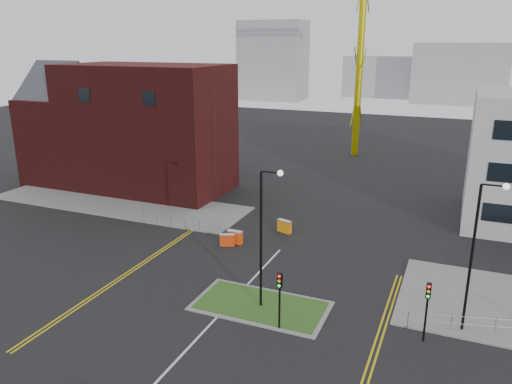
# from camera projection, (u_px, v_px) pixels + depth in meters

# --- Properties ---
(ground) EXTENTS (200.00, 200.00, 0.00)m
(ground) POSITION_uv_depth(u_px,v_px,m) (166.00, 371.00, 25.78)
(ground) COLOR black
(ground) RESTS_ON ground
(pavement_left) EXTENTS (28.00, 8.00, 0.12)m
(pavement_left) POSITION_uv_depth(u_px,v_px,m) (118.00, 203.00, 52.59)
(pavement_left) COLOR slate
(pavement_left) RESTS_ON ground
(island_kerb) EXTENTS (8.60, 4.60, 0.08)m
(island_kerb) POSITION_uv_depth(u_px,v_px,m) (261.00, 306.00, 32.09)
(island_kerb) COLOR slate
(island_kerb) RESTS_ON ground
(grass_island) EXTENTS (8.00, 4.00, 0.12)m
(grass_island) POSITION_uv_depth(u_px,v_px,m) (261.00, 306.00, 32.08)
(grass_island) COLOR #224B19
(grass_island) RESTS_ON ground
(brick_building) EXTENTS (24.20, 10.07, 14.24)m
(brick_building) POSITION_uv_depth(u_px,v_px,m) (125.00, 128.00, 57.02)
(brick_building) COLOR #421110
(brick_building) RESTS_ON ground
(streetlamp_island) EXTENTS (1.46, 0.36, 9.18)m
(streetlamp_island) POSITION_uv_depth(u_px,v_px,m) (264.00, 228.00, 30.45)
(streetlamp_island) COLOR black
(streetlamp_island) RESTS_ON ground
(streetlamp_right_near) EXTENTS (1.46, 0.36, 9.18)m
(streetlamp_right_near) POSITION_uv_depth(u_px,v_px,m) (477.00, 246.00, 27.77)
(streetlamp_right_near) COLOR black
(streetlamp_right_near) RESTS_ON ground
(traffic_light_island) EXTENTS (0.28, 0.33, 3.65)m
(traffic_light_island) POSITION_uv_depth(u_px,v_px,m) (280.00, 290.00, 28.83)
(traffic_light_island) COLOR black
(traffic_light_island) RESTS_ON ground
(traffic_light_right) EXTENTS (0.28, 0.33, 3.65)m
(traffic_light_right) POSITION_uv_depth(u_px,v_px,m) (427.00, 301.00, 27.63)
(traffic_light_right) COLOR black
(traffic_light_right) RESTS_ON ground
(railing_left) EXTENTS (6.05, 0.05, 1.10)m
(railing_left) POSITION_uv_depth(u_px,v_px,m) (171.00, 220.00, 45.53)
(railing_left) COLOR gray
(railing_left) RESTS_ON ground
(centre_line) EXTENTS (0.15, 30.00, 0.01)m
(centre_line) POSITION_uv_depth(u_px,v_px,m) (186.00, 350.00, 27.54)
(centre_line) COLOR silver
(centre_line) RESTS_ON ground
(yellow_left_a) EXTENTS (0.12, 24.00, 0.01)m
(yellow_left_a) POSITION_uv_depth(u_px,v_px,m) (137.00, 266.00, 37.94)
(yellow_left_a) COLOR gold
(yellow_left_a) RESTS_ON ground
(yellow_left_b) EXTENTS (0.12, 24.00, 0.01)m
(yellow_left_b) POSITION_uv_depth(u_px,v_px,m) (140.00, 266.00, 37.83)
(yellow_left_b) COLOR gold
(yellow_left_b) RESTS_ON ground
(yellow_right_a) EXTENTS (0.12, 20.00, 0.01)m
(yellow_right_a) POSITION_uv_depth(u_px,v_px,m) (372.00, 350.00, 27.55)
(yellow_right_a) COLOR gold
(yellow_right_a) RESTS_ON ground
(yellow_right_b) EXTENTS (0.12, 20.00, 0.01)m
(yellow_right_b) POSITION_uv_depth(u_px,v_px,m) (378.00, 351.00, 27.44)
(yellow_right_b) COLOR gold
(yellow_right_b) RESTS_ON ground
(skyline_a) EXTENTS (18.00, 12.00, 22.00)m
(skyline_a) POSITION_uv_depth(u_px,v_px,m) (273.00, 61.00, 143.31)
(skyline_a) COLOR gray
(skyline_a) RESTS_ON ground
(skyline_b) EXTENTS (24.00, 12.00, 16.00)m
(skyline_b) POSITION_uv_depth(u_px,v_px,m) (459.00, 74.00, 134.47)
(skyline_b) COLOR gray
(skyline_b) RESTS_ON ground
(skyline_d) EXTENTS (30.00, 12.00, 12.00)m
(skyline_d) POSITION_uv_depth(u_px,v_px,m) (396.00, 77.00, 150.54)
(skyline_d) COLOR gray
(skyline_d) RESTS_ON ground
(barrier_left) EXTENTS (1.28, 0.80, 1.03)m
(barrier_left) POSITION_uv_depth(u_px,v_px,m) (227.00, 239.00, 41.49)
(barrier_left) COLOR #EB380D
(barrier_left) RESTS_ON ground
(barrier_mid) EXTENTS (1.35, 0.51, 1.12)m
(barrier_mid) POSITION_uv_depth(u_px,v_px,m) (235.00, 236.00, 41.99)
(barrier_mid) COLOR #F44D0D
(barrier_mid) RESTS_ON ground
(barrier_right) EXTENTS (1.41, 0.88, 1.13)m
(barrier_right) POSITION_uv_depth(u_px,v_px,m) (284.00, 226.00, 44.42)
(barrier_right) COLOR orange
(barrier_right) RESTS_ON ground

